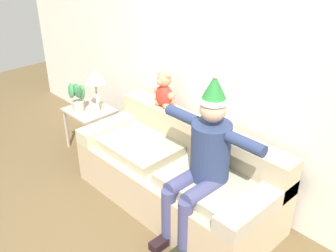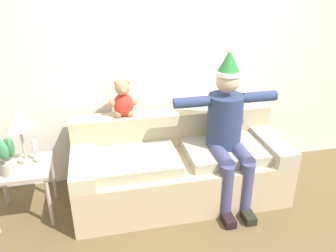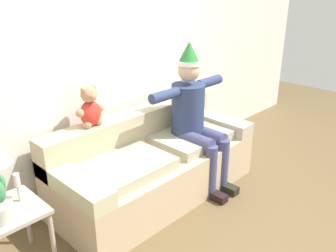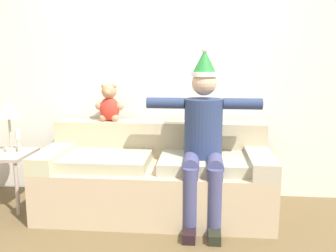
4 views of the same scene
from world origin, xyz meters
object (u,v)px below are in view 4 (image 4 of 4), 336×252
Objects in this scene: table_lamp at (8,111)px; candle_short at (18,137)px; couch at (156,177)px; person_seated at (203,134)px; side_table at (3,161)px; teddy_bear at (109,104)px.

candle_short is (0.11, -0.06, -0.25)m from table_lamp.
couch is 0.65m from person_seated.
couch is at bearing -0.66° from candle_short.
couch is 1.50m from side_table.
person_seated reaches higher than teddy_bear.
side_table is at bearing -114.34° from table_lamp.
person_seated is at bearing -20.05° from couch.
teddy_bear reaches higher than table_lamp.
table_lamp is at bearing 173.03° from person_seated.
table_lamp is 2.24× the size of candle_short.
side_table is 0.28m from candle_short.
candle_short is (-1.79, 0.18, -0.10)m from person_seated.
table_lamp is (-0.95, -0.21, -0.05)m from teddy_bear.
teddy_bear is 0.74× the size of table_lamp.
couch is 3.92× the size of side_table.
person_seated reaches higher than candle_short.
candle_short is at bearing -27.84° from table_lamp.
side_table is 2.34× the size of candle_short.
candle_short is (-1.35, 0.02, 0.35)m from couch.
table_lamp is at bearing 152.16° from candle_short.
person_seated is at bearing -6.97° from table_lamp.
person_seated reaches higher than table_lamp.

